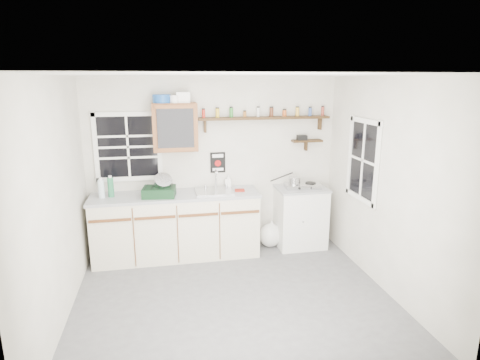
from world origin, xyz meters
name	(u,v)px	position (x,y,z in m)	size (l,w,h in m)	color
room	(234,194)	(0.00, 0.00, 1.25)	(3.64, 3.24, 2.54)	#4D4D4F
main_cabinet	(177,225)	(-0.58, 1.30, 0.46)	(2.31, 0.63, 0.92)	beige
right_cabinet	(300,217)	(1.25, 1.32, 0.46)	(0.73, 0.57, 0.91)	silver
sink	(214,191)	(-0.05, 1.30, 0.93)	(0.52, 0.44, 0.29)	#B1B1B6
upper_cabinet	(175,127)	(-0.55, 1.44, 1.82)	(0.60, 0.32, 0.65)	brown
upper_cabinet_clutter	(170,98)	(-0.60, 1.44, 2.21)	(0.49, 0.24, 0.14)	#174A9A
spice_shelf	(265,117)	(0.73, 1.51, 1.93)	(1.91, 0.18, 0.35)	black
secondary_shelf	(305,140)	(1.36, 1.52, 1.58)	(0.45, 0.16, 0.24)	black
warning_sign	(218,162)	(0.05, 1.59, 1.28)	(0.22, 0.02, 0.30)	black
window_back	(128,147)	(-1.20, 1.59, 1.55)	(0.93, 0.03, 0.98)	black
window_right	(363,160)	(1.79, 0.55, 1.45)	(0.03, 0.78, 1.08)	black
water_bottles	(106,188)	(-1.50, 1.32, 1.05)	(0.20, 0.10, 0.29)	silver
dish_rack	(160,189)	(-0.79, 1.22, 1.02)	(0.46, 0.37, 0.32)	black
soap_bottle	(229,181)	(0.20, 1.52, 1.02)	(0.09, 0.09, 0.19)	silver
rag	(240,190)	(0.31, 1.28, 0.93)	(0.14, 0.12, 0.02)	maroon
hotplate	(302,186)	(1.26, 1.30, 0.94)	(0.53, 0.32, 0.07)	#B1B1B6
saucepan	(294,180)	(1.12, 1.31, 1.03)	(0.41, 0.26, 0.18)	#B1B1B6
trash_bag	(270,235)	(0.80, 1.36, 0.19)	(0.38, 0.34, 0.43)	silver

